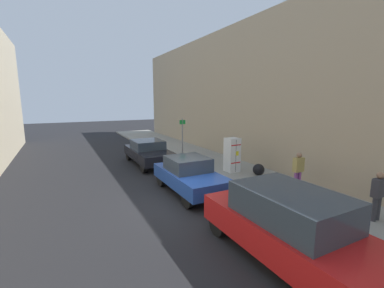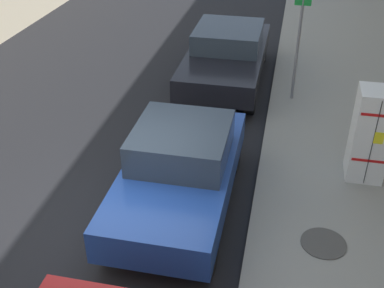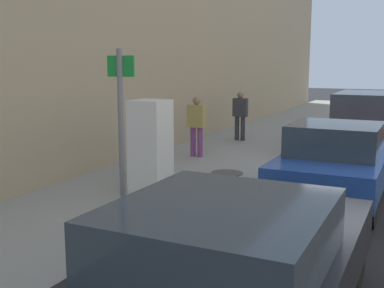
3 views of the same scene
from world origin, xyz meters
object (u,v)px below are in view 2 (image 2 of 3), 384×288
discarded_refrigerator (371,135)px  street_sign_post (298,41)px  parked_sedan_dark (227,54)px  parked_hatchback_blue (180,169)px

discarded_refrigerator → street_sign_post: 3.31m
discarded_refrigerator → parked_sedan_dark: (3.13, -3.92, -0.26)m
discarded_refrigerator → parked_hatchback_blue: (3.13, 1.38, -0.25)m
discarded_refrigerator → street_sign_post: size_ratio=0.67×
parked_sedan_dark → discarded_refrigerator: bearing=128.6°
parked_sedan_dark → street_sign_post: bearing=150.9°
discarded_refrigerator → parked_hatchback_blue: size_ratio=0.45×
discarded_refrigerator → parked_hatchback_blue: 3.43m
street_sign_post → parked_hatchback_blue: bearing=68.1°
street_sign_post → parked_hatchback_blue: size_ratio=0.67×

